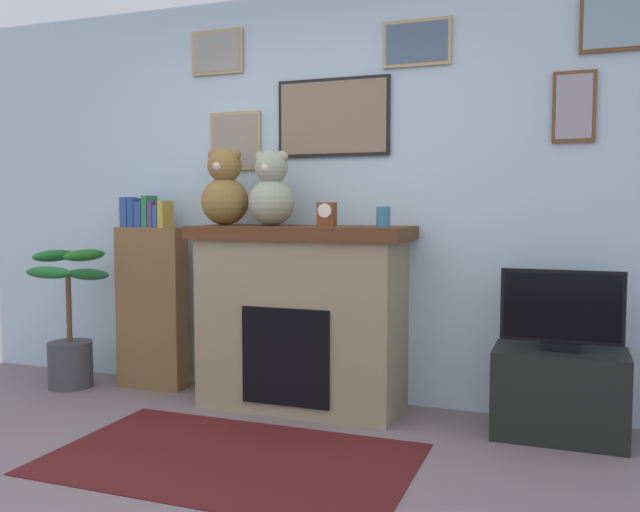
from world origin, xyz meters
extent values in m
cube|color=silver|center=(0.00, 2.00, 1.30)|extent=(5.20, 0.12, 2.60)
cube|color=black|center=(0.20, 1.93, 1.80)|extent=(0.74, 0.02, 0.49)
cube|color=#856C55|center=(0.20, 1.91, 1.80)|extent=(0.70, 0.00, 0.45)
cube|color=tan|center=(-0.62, 1.93, 2.27)|extent=(0.38, 0.02, 0.29)
cube|color=gray|center=(-0.62, 1.91, 2.27)|extent=(0.34, 0.00, 0.25)
cube|color=brown|center=(1.84, 1.93, 2.24)|extent=(0.39, 0.02, 0.32)
cube|color=#7FA0AA|center=(1.84, 1.91, 2.24)|extent=(0.35, 0.00, 0.28)
cube|color=tan|center=(0.73, 1.93, 2.22)|extent=(0.42, 0.02, 0.28)
cube|color=#495F78|center=(0.73, 1.91, 2.22)|extent=(0.38, 0.00, 0.24)
cube|color=brown|center=(1.62, 1.93, 1.80)|extent=(0.23, 0.02, 0.39)
cube|color=#9890A1|center=(1.62, 1.91, 1.80)|extent=(0.19, 0.00, 0.35)
cube|color=tan|center=(-0.50, 1.93, 1.68)|extent=(0.37, 0.02, 0.38)
cube|color=gray|center=(-0.50, 1.91, 1.68)|extent=(0.33, 0.00, 0.34)
cube|color=gray|center=(0.08, 1.68, 0.52)|extent=(1.22, 0.52, 1.04)
cube|color=#532E17|center=(0.08, 1.68, 1.08)|extent=(1.34, 0.58, 0.08)
cube|color=black|center=(0.08, 1.41, 0.37)|extent=(0.55, 0.02, 0.57)
cube|color=brown|center=(-1.05, 1.74, 0.55)|extent=(0.48, 0.16, 1.10)
cube|color=#32498D|center=(-1.22, 1.74, 1.20)|extent=(0.05, 0.13, 0.20)
cube|color=#25468F|center=(-1.17, 1.74, 1.20)|extent=(0.05, 0.13, 0.20)
cube|color=#29478E|center=(-1.11, 1.74, 1.19)|extent=(0.05, 0.13, 0.17)
cube|color=#297844|center=(-1.05, 1.74, 1.21)|extent=(0.04, 0.13, 0.21)
cube|color=#533875|center=(-1.01, 1.74, 1.19)|extent=(0.03, 0.13, 0.18)
cube|color=#305393|center=(-0.97, 1.74, 1.18)|extent=(0.03, 0.13, 0.15)
cube|color=gold|center=(-0.93, 1.74, 1.19)|extent=(0.04, 0.13, 0.18)
cylinder|color=#3F3F44|center=(-1.59, 1.55, 0.16)|extent=(0.30, 0.30, 0.31)
cylinder|color=brown|center=(-1.59, 1.55, 0.56)|extent=(0.04, 0.04, 0.49)
ellipsoid|color=#247427|center=(-1.43, 1.53, 0.92)|extent=(0.13, 0.37, 0.08)
ellipsoid|color=#1F642B|center=(-1.58, 1.74, 0.76)|extent=(0.36, 0.11, 0.08)
ellipsoid|color=#206A2A|center=(-1.71, 1.56, 0.90)|extent=(0.13, 0.37, 0.08)
ellipsoid|color=#1E6A2B|center=(-1.58, 1.36, 0.81)|extent=(0.36, 0.11, 0.08)
cube|color=black|center=(1.59, 1.64, 0.24)|extent=(0.69, 0.40, 0.48)
cube|color=black|center=(1.59, 1.64, 0.50)|extent=(0.20, 0.14, 0.04)
cube|color=black|center=(1.59, 1.64, 0.71)|extent=(0.63, 0.03, 0.39)
cube|color=black|center=(1.59, 1.62, 0.71)|extent=(0.59, 0.00, 0.35)
cube|color=#4B1617|center=(0.08, 0.74, 0.00)|extent=(1.79, 1.09, 0.01)
cylinder|color=teal|center=(0.60, 1.66, 1.18)|extent=(0.08, 0.08, 0.12)
cube|color=brown|center=(0.25, 1.66, 1.20)|extent=(0.10, 0.07, 0.14)
cylinder|color=white|center=(0.25, 1.62, 1.22)|extent=(0.08, 0.01, 0.08)
sphere|color=olive|center=(-0.43, 1.66, 1.27)|extent=(0.30, 0.30, 0.30)
sphere|color=olive|center=(-0.43, 1.66, 1.50)|extent=(0.22, 0.22, 0.22)
sphere|color=olive|center=(-0.51, 1.66, 1.56)|extent=(0.08, 0.08, 0.08)
sphere|color=olive|center=(-0.36, 1.66, 1.56)|extent=(0.08, 0.08, 0.08)
sphere|color=beige|center=(-0.43, 1.57, 1.49)|extent=(0.06, 0.06, 0.06)
sphere|color=#99A085|center=(-0.11, 1.66, 1.27)|extent=(0.29, 0.29, 0.29)
sphere|color=#99A085|center=(-0.11, 1.66, 1.48)|extent=(0.21, 0.21, 0.21)
sphere|color=#99A085|center=(-0.18, 1.66, 1.54)|extent=(0.07, 0.07, 0.07)
sphere|color=#99A085|center=(-0.04, 1.66, 1.54)|extent=(0.07, 0.07, 0.07)
sphere|color=beige|center=(-0.11, 1.58, 1.47)|extent=(0.06, 0.06, 0.06)
camera|label=1|loc=(1.64, -2.16, 1.24)|focal=38.09mm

